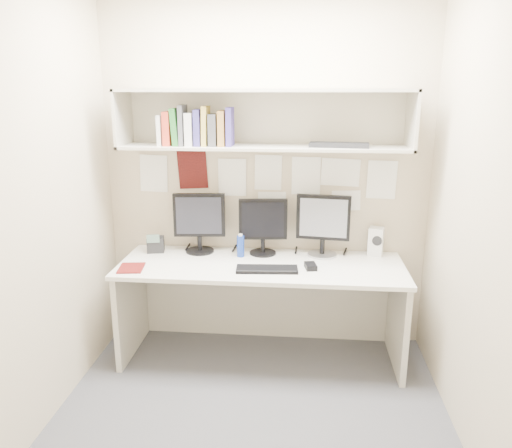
# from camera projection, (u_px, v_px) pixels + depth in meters

# --- Properties ---
(floor) EXTENTS (2.40, 2.00, 0.01)m
(floor) POSITION_uv_depth(u_px,v_px,m) (252.00, 410.00, 3.09)
(floor) COLOR #45454A
(floor) RESTS_ON ground
(wall_back) EXTENTS (2.40, 0.02, 2.60)m
(wall_back) POSITION_uv_depth(u_px,v_px,m) (266.00, 175.00, 3.71)
(wall_back) COLOR #BCAC90
(wall_back) RESTS_ON ground
(wall_front) EXTENTS (2.40, 0.02, 2.60)m
(wall_front) POSITION_uv_depth(u_px,v_px,m) (223.00, 269.00, 1.79)
(wall_front) COLOR #BCAC90
(wall_front) RESTS_ON ground
(wall_left) EXTENTS (0.02, 2.00, 2.60)m
(wall_left) POSITION_uv_depth(u_px,v_px,m) (44.00, 201.00, 2.85)
(wall_left) COLOR #BCAC90
(wall_left) RESTS_ON ground
(wall_right) EXTENTS (0.02, 2.00, 2.60)m
(wall_right) POSITION_uv_depth(u_px,v_px,m) (477.00, 210.00, 2.64)
(wall_right) COLOR #BCAC90
(wall_right) RESTS_ON ground
(desk) EXTENTS (2.00, 0.70, 0.73)m
(desk) POSITION_uv_depth(u_px,v_px,m) (261.00, 311.00, 3.62)
(desk) COLOR silver
(desk) RESTS_ON floor
(overhead_hutch) EXTENTS (2.00, 0.38, 0.40)m
(overhead_hutch) POSITION_uv_depth(u_px,v_px,m) (264.00, 119.00, 3.46)
(overhead_hutch) COLOR beige
(overhead_hutch) RESTS_ON wall_back
(pinned_papers) EXTENTS (1.92, 0.01, 0.48)m
(pinned_papers) POSITION_uv_depth(u_px,v_px,m) (265.00, 182.00, 3.71)
(pinned_papers) COLOR white
(pinned_papers) RESTS_ON wall_back
(monitor_left) EXTENTS (0.38, 0.21, 0.45)m
(monitor_left) POSITION_uv_depth(u_px,v_px,m) (199.00, 220.00, 3.71)
(monitor_left) COLOR black
(monitor_left) RESTS_ON desk
(monitor_center) EXTENTS (0.36, 0.20, 0.42)m
(monitor_center) POSITION_uv_depth(u_px,v_px,m) (263.00, 224.00, 3.67)
(monitor_center) COLOR black
(monitor_center) RESTS_ON desk
(monitor_right) EXTENTS (0.39, 0.21, 0.45)m
(monitor_right) POSITION_uv_depth(u_px,v_px,m) (323.00, 223.00, 3.63)
(monitor_right) COLOR #A5A5AA
(monitor_right) RESTS_ON desk
(keyboard) EXTENTS (0.42, 0.18, 0.02)m
(keyboard) POSITION_uv_depth(u_px,v_px,m) (267.00, 269.00, 3.37)
(keyboard) COLOR black
(keyboard) RESTS_ON desk
(mouse) EXTENTS (0.09, 0.13, 0.04)m
(mouse) POSITION_uv_depth(u_px,v_px,m) (311.00, 266.00, 3.41)
(mouse) COLOR black
(mouse) RESTS_ON desk
(speaker) EXTENTS (0.13, 0.13, 0.21)m
(speaker) POSITION_uv_depth(u_px,v_px,m) (376.00, 241.00, 3.67)
(speaker) COLOR silver
(speaker) RESTS_ON desk
(blue_bottle) EXTENTS (0.05, 0.05, 0.17)m
(blue_bottle) POSITION_uv_depth(u_px,v_px,m) (241.00, 246.00, 3.64)
(blue_bottle) COLOR navy
(blue_bottle) RESTS_ON desk
(maroon_notebook) EXTENTS (0.19, 0.22, 0.01)m
(maroon_notebook) POSITION_uv_depth(u_px,v_px,m) (131.00, 268.00, 3.41)
(maroon_notebook) COLOR #5E1210
(maroon_notebook) RESTS_ON desk
(desk_phone) EXTENTS (0.14, 0.13, 0.15)m
(desk_phone) POSITION_uv_depth(u_px,v_px,m) (156.00, 244.00, 3.76)
(desk_phone) COLOR black
(desk_phone) RESTS_ON desk
(book_stack) EXTENTS (0.51, 0.17, 0.28)m
(book_stack) POSITION_uv_depth(u_px,v_px,m) (196.00, 128.00, 3.43)
(book_stack) COLOR beige
(book_stack) RESTS_ON overhead_hutch
(hutch_tray) EXTENTS (0.41, 0.19, 0.03)m
(hutch_tray) POSITION_uv_depth(u_px,v_px,m) (339.00, 145.00, 3.37)
(hutch_tray) COLOR black
(hutch_tray) RESTS_ON overhead_hutch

